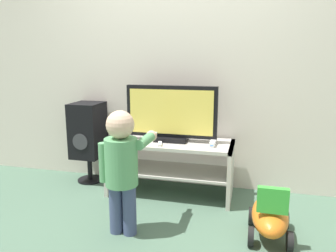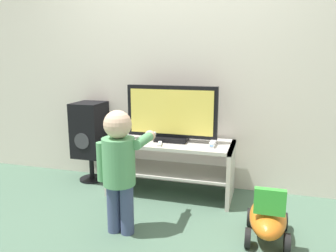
{
  "view_description": "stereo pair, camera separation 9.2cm",
  "coord_description": "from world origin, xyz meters",
  "px_view_note": "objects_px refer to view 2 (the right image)",
  "views": [
    {
      "loc": [
        0.73,
        -2.68,
        1.31
      ],
      "look_at": [
        0.0,
        0.15,
        0.7
      ],
      "focal_mm": 35.0,
      "sensor_mm": 36.0,
      "label": 1
    },
    {
      "loc": [
        0.82,
        -2.66,
        1.31
      ],
      "look_at": [
        0.0,
        0.15,
        0.7
      ],
      "focal_mm": 35.0,
      "sensor_mm": 36.0,
      "label": 2
    }
  ],
  "objects_px": {
    "remote_primary": "(133,143)",
    "speaker_tower": "(90,131)",
    "game_console": "(213,144)",
    "television": "(172,114)",
    "remote_secondary": "(160,144)",
    "child": "(120,162)",
    "ride_on_toy": "(268,217)"
  },
  "relations": [
    {
      "from": "remote_primary",
      "to": "ride_on_toy",
      "type": "xyz_separation_m",
      "value": [
        1.22,
        -0.42,
        -0.37
      ]
    },
    {
      "from": "remote_primary",
      "to": "remote_secondary",
      "type": "height_order",
      "value": "same"
    },
    {
      "from": "remote_primary",
      "to": "game_console",
      "type": "bearing_deg",
      "value": 9.53
    },
    {
      "from": "game_console",
      "to": "speaker_tower",
      "type": "bearing_deg",
      "value": 172.93
    },
    {
      "from": "television",
      "to": "remote_secondary",
      "type": "xyz_separation_m",
      "value": [
        -0.06,
        -0.18,
        -0.25
      ]
    },
    {
      "from": "television",
      "to": "remote_secondary",
      "type": "distance_m",
      "value": 0.31
    },
    {
      "from": "television",
      "to": "child",
      "type": "bearing_deg",
      "value": -101.48
    },
    {
      "from": "speaker_tower",
      "to": "ride_on_toy",
      "type": "distance_m",
      "value": 2.0
    },
    {
      "from": "remote_primary",
      "to": "remote_secondary",
      "type": "relative_size",
      "value": 0.99
    },
    {
      "from": "remote_primary",
      "to": "speaker_tower",
      "type": "distance_m",
      "value": 0.68
    },
    {
      "from": "ride_on_toy",
      "to": "television",
      "type": "bearing_deg",
      "value": 145.58
    },
    {
      "from": "remote_secondary",
      "to": "ride_on_toy",
      "type": "height_order",
      "value": "remote_secondary"
    },
    {
      "from": "child",
      "to": "ride_on_toy",
      "type": "xyz_separation_m",
      "value": [
        1.07,
        0.2,
        -0.39
      ]
    },
    {
      "from": "television",
      "to": "game_console",
      "type": "relative_size",
      "value": 5.39
    },
    {
      "from": "game_console",
      "to": "remote_primary",
      "type": "bearing_deg",
      "value": -170.47
    },
    {
      "from": "remote_secondary",
      "to": "speaker_tower",
      "type": "bearing_deg",
      "value": 162.86
    },
    {
      "from": "game_console",
      "to": "speaker_tower",
      "type": "distance_m",
      "value": 1.34
    },
    {
      "from": "television",
      "to": "child",
      "type": "relative_size",
      "value": 0.92
    },
    {
      "from": "speaker_tower",
      "to": "television",
      "type": "bearing_deg",
      "value": -5.39
    },
    {
      "from": "child",
      "to": "remote_primary",
      "type": "bearing_deg",
      "value": 103.25
    },
    {
      "from": "remote_secondary",
      "to": "game_console",
      "type": "bearing_deg",
      "value": 12.08
    },
    {
      "from": "game_console",
      "to": "ride_on_toy",
      "type": "relative_size",
      "value": 0.28
    },
    {
      "from": "child",
      "to": "ride_on_toy",
      "type": "height_order",
      "value": "child"
    },
    {
      "from": "remote_secondary",
      "to": "child",
      "type": "xyz_separation_m",
      "value": [
        -0.1,
        -0.64,
        0.02
      ]
    },
    {
      "from": "child",
      "to": "speaker_tower",
      "type": "xyz_separation_m",
      "value": [
        -0.76,
        0.91,
        -0.01
      ]
    },
    {
      "from": "speaker_tower",
      "to": "remote_primary",
      "type": "bearing_deg",
      "value": -25.05
    },
    {
      "from": "remote_secondary",
      "to": "ride_on_toy",
      "type": "distance_m",
      "value": 1.12
    },
    {
      "from": "remote_primary",
      "to": "child",
      "type": "distance_m",
      "value": 0.64
    },
    {
      "from": "ride_on_toy",
      "to": "remote_secondary",
      "type": "bearing_deg",
      "value": 155.51
    },
    {
      "from": "child",
      "to": "remote_secondary",
      "type": "bearing_deg",
      "value": 80.85
    },
    {
      "from": "remote_primary",
      "to": "child",
      "type": "relative_size",
      "value": 0.14
    },
    {
      "from": "ride_on_toy",
      "to": "speaker_tower",
      "type": "bearing_deg",
      "value": 158.89
    }
  ]
}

